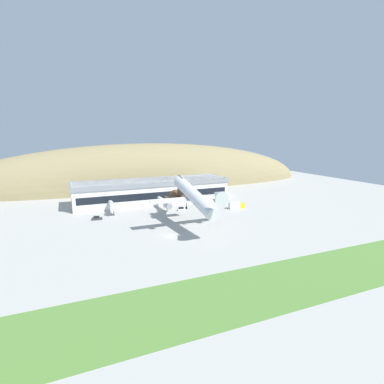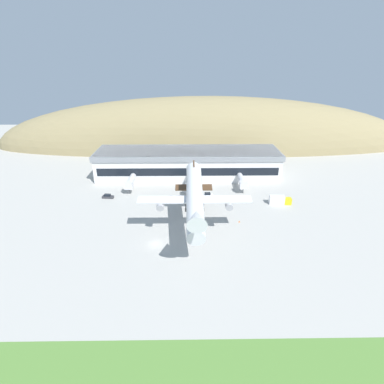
{
  "view_description": "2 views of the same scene",
  "coord_description": "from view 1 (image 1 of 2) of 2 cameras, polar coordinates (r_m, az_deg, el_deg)",
  "views": [
    {
      "loc": [
        -33.9,
        -101.24,
        37.23
      ],
      "look_at": [
        10.91,
        4.02,
        15.3
      ],
      "focal_mm": 28.0,
      "sensor_mm": 36.0,
      "label": 1
    },
    {
      "loc": [
        10.01,
        -76.95,
        51.55
      ],
      "look_at": [
        11.21,
        9.46,
        13.15
      ],
      "focal_mm": 28.0,
      "sensor_mm": 36.0,
      "label": 2
    }
  ],
  "objects": [
    {
      "name": "jetway_1",
      "position": [
        151.37,
        -5.38,
        -1.88
      ],
      "size": [
        3.38,
        15.53,
        5.43
      ],
      "color": "silver",
      "rests_on": "ground_plane"
    },
    {
      "name": "traffic_cone_0",
      "position": [
        135.04,
        5.03,
        -5.07
      ],
      "size": [
        0.52,
        0.52,
        0.58
      ],
      "color": "orange",
      "rests_on": "ground_plane"
    },
    {
      "name": "jetway_0",
      "position": [
        147.56,
        -14.91,
        -2.54
      ],
      "size": [
        3.38,
        12.43,
        5.43
      ],
      "color": "silver",
      "rests_on": "ground_plane"
    },
    {
      "name": "ground_plane",
      "position": [
        113.07,
        -4.34,
        -8.41
      ],
      "size": [
        368.56,
        368.56,
        0.0
      ],
      "primitive_type": "plane",
      "color": "#ADAAA3"
    },
    {
      "name": "service_car_0",
      "position": [
        149.74,
        -2.03,
        -3.28
      ],
      "size": [
        4.26,
        1.99,
        1.69
      ],
      "color": "silver",
      "rests_on": "ground_plane"
    },
    {
      "name": "terminal_building",
      "position": [
        168.32,
        -7.58,
        0.47
      ],
      "size": [
        85.46,
        21.72,
        12.67
      ],
      "color": "silver",
      "rests_on": "ground_plane"
    },
    {
      "name": "cargo_airplane",
      "position": [
        118.18,
        0.28,
        -0.85
      ],
      "size": [
        34.96,
        46.36,
        14.26
      ],
      "color": "silver"
    },
    {
      "name": "hill_backdrop",
      "position": [
        223.99,
        -8.42,
        1.16
      ],
      "size": [
        265.56,
        53.05,
        62.34
      ],
      "primitive_type": "ellipsoid",
      "color": "#8E7F56",
      "rests_on": "ground_plane"
    },
    {
      "name": "service_car_1",
      "position": [
        140.07,
        -17.67,
        -4.8
      ],
      "size": [
        4.73,
        2.14,
        1.68
      ],
      "color": "#333338",
      "rests_on": "ground_plane"
    },
    {
      "name": "jetway_2",
      "position": [
        160.83,
        2.07,
        -1.09
      ],
      "size": [
        3.38,
        12.49,
        5.43
      ],
      "color": "silver",
      "rests_on": "ground_plane"
    },
    {
      "name": "grass_strip_foreground",
      "position": [
        75.23,
        7.5,
        -18.88
      ],
      "size": [
        331.71,
        22.34,
        0.08
      ],
      "primitive_type": "cube",
      "color": "#568438",
      "rests_on": "ground_plane"
    },
    {
      "name": "fuel_truck",
      "position": [
        155.16,
        8.42,
        -2.55
      ],
      "size": [
        8.56,
        2.73,
        3.4
      ],
      "color": "gold",
      "rests_on": "ground_plane"
    }
  ]
}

